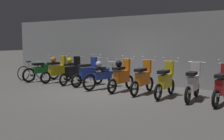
% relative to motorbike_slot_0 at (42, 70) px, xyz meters
% --- Properties ---
extents(ground_plane, '(80.00, 80.00, 0.00)m').
position_rel_motorbike_slot_0_xyz_m(ground_plane, '(3.95, -0.74, -0.49)').
color(ground_plane, '#565451').
extents(back_wall, '(16.00, 0.30, 2.94)m').
position_rel_motorbike_slot_0_xyz_m(back_wall, '(3.95, 2.12, 0.98)').
color(back_wall, '#9EA0A3').
rests_on(back_wall, ground).
extents(motorbike_slot_0, '(0.61, 1.93, 1.15)m').
position_rel_motorbike_slot_0_xyz_m(motorbike_slot_0, '(0.00, 0.00, 0.00)').
color(motorbike_slot_0, black).
rests_on(motorbike_slot_0, ground).
extents(motorbike_slot_1, '(0.58, 1.67, 1.29)m').
position_rel_motorbike_slot_0_xyz_m(motorbike_slot_1, '(0.88, 0.10, 0.08)').
color(motorbike_slot_1, black).
rests_on(motorbike_slot_1, ground).
extents(motorbike_slot_2, '(0.56, 1.68, 1.18)m').
position_rel_motorbike_slot_0_xyz_m(motorbike_slot_2, '(1.75, 0.17, 0.07)').
color(motorbike_slot_2, black).
rests_on(motorbike_slot_2, ground).
extents(motorbike_slot_3, '(0.58, 1.67, 1.29)m').
position_rel_motorbike_slot_0_xyz_m(motorbike_slot_3, '(2.64, 0.16, 0.04)').
color(motorbike_slot_3, black).
rests_on(motorbike_slot_3, ground).
extents(motorbike_slot_4, '(0.59, 1.94, 1.15)m').
position_rel_motorbike_slot_0_xyz_m(motorbike_slot_4, '(3.51, -0.03, 0.04)').
color(motorbike_slot_4, black).
rests_on(motorbike_slot_4, ground).
extents(motorbike_slot_5, '(0.59, 1.68, 1.29)m').
position_rel_motorbike_slot_0_xyz_m(motorbike_slot_5, '(4.38, -0.03, 0.08)').
color(motorbike_slot_5, black).
rests_on(motorbike_slot_5, ground).
extents(motorbike_slot_6, '(0.59, 1.68, 1.29)m').
position_rel_motorbike_slot_0_xyz_m(motorbike_slot_6, '(5.26, -0.00, 0.04)').
color(motorbike_slot_6, black).
rests_on(motorbike_slot_6, ground).
extents(motorbike_slot_7, '(0.59, 1.68, 1.29)m').
position_rel_motorbike_slot_0_xyz_m(motorbike_slot_7, '(6.14, -0.08, 0.04)').
color(motorbike_slot_7, black).
rests_on(motorbike_slot_7, ground).
extents(motorbike_slot_8, '(0.56, 1.68, 1.18)m').
position_rel_motorbike_slot_0_xyz_m(motorbike_slot_8, '(7.01, 0.00, 0.03)').
color(motorbike_slot_8, black).
rests_on(motorbike_slot_8, ground).
extents(motorbike_slot_9, '(0.59, 1.68, 1.29)m').
position_rel_motorbike_slot_0_xyz_m(motorbike_slot_9, '(7.90, -0.04, 0.04)').
color(motorbike_slot_9, black).
rests_on(motorbike_slot_9, ground).
extents(bicycle, '(0.50, 1.73, 0.89)m').
position_rel_motorbike_slot_0_xyz_m(bicycle, '(-0.82, 0.08, -0.13)').
color(bicycle, black).
rests_on(bicycle, ground).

